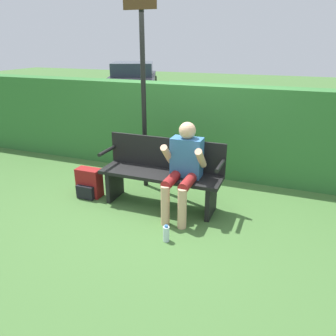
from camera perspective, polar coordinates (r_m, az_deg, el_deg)
The scene contains 8 objects.
ground_plane at distance 4.60m, azimuth -1.30°, elevation -6.53°, with size 40.00×40.00×0.00m, color #426B33.
hedge_back at distance 5.61m, azimuth 4.27°, elevation 6.78°, with size 12.00×0.43×1.50m.
park_bench at distance 4.46m, azimuth -1.04°, elevation -0.70°, with size 1.67×0.46×0.92m.
person_seated at distance 4.15m, azimuth 2.76°, elevation 0.51°, with size 0.53×0.65×1.21m.
backpack at distance 4.93m, azimuth -13.60°, elevation -2.62°, with size 0.36×0.25×0.42m.
water_bottle at distance 3.81m, azimuth -0.31°, elevation -11.36°, with size 0.07×0.07×0.20m.
signpost at distance 4.81m, azimuth -4.38°, elevation 14.73°, with size 0.48×0.09×2.81m.
parked_car at distance 14.34m, azimuth -6.09°, elevation 15.09°, with size 3.30×4.58×1.33m.
Camera 1 is at (1.56, -3.76, 2.14)m, focal length 35.00 mm.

